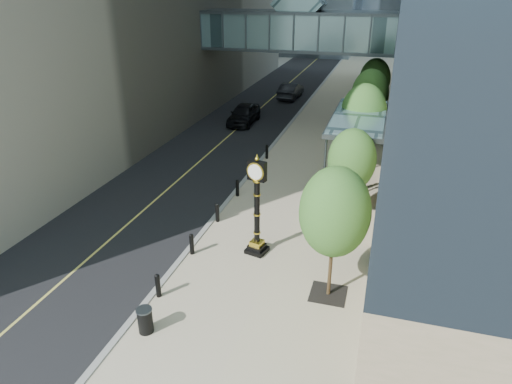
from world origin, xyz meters
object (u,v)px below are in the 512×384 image
Objects in this scene: pedestrian at (355,179)px; car_near at (244,114)px; trash_bin at (145,321)px; street_clock at (257,213)px; car_far at (291,91)px.

pedestrian is 0.34× the size of car_near.
trash_bin is 0.53× the size of pedestrian.
trash_bin is at bearing 54.46° from pedestrian.
street_clock reaches higher than car_far.
street_clock is 0.94× the size of car_far.
street_clock is 2.72× the size of pedestrian.
pedestrian reaches higher than trash_bin.
trash_bin is at bearing -97.02° from street_clock.
trash_bin is 26.33m from car_near.
car_near reaches higher than trash_bin.
trash_bin is 36.51m from car_far.
trash_bin is 15.05m from pedestrian.
pedestrian is 24.18m from car_far.
car_near is at bearing 100.35° from trash_bin.
street_clock is at bearing 69.71° from trash_bin.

